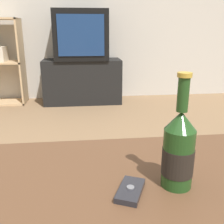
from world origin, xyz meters
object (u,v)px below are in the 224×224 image
Objects in this scene: television at (81,35)px; cell_phone at (130,190)px; beer_bottle at (178,150)px; tv_stand at (83,81)px.

television is 2.67m from cell_phone.
beer_bottle reaches higher than cell_phone.
tv_stand is 1.51× the size of television.
beer_bottle reaches higher than tv_stand.
tv_stand is 8.19× the size of cell_phone.
tv_stand is 0.54m from television.
television is 2.64m from beer_bottle.
television is at bearing 116.08° from cell_phone.
cell_phone is at bearing -87.71° from tv_stand.
television is at bearing -90.00° from tv_stand.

